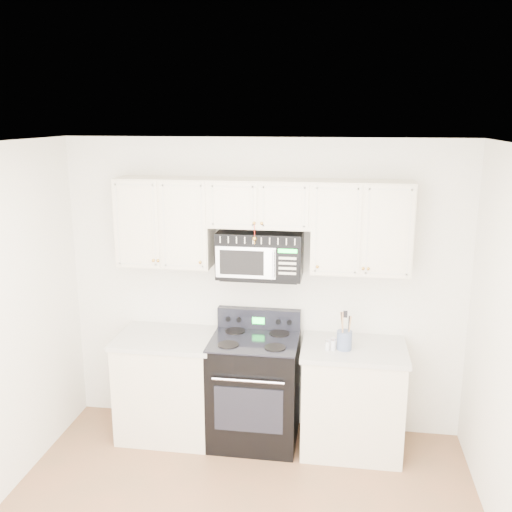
# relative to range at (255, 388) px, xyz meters

# --- Properties ---
(room) EXTENTS (3.51, 3.51, 2.61)m
(room) POSITION_rel_range_xyz_m (0.03, -1.44, 0.82)
(room) COLOR brown
(room) RESTS_ON ground
(base_cabinet_left) EXTENTS (0.86, 0.65, 0.92)m
(base_cabinet_left) POSITION_rel_range_xyz_m (-0.77, -0.00, -0.06)
(base_cabinet_left) COLOR beige
(base_cabinet_left) RESTS_ON ground
(base_cabinet_right) EXTENTS (0.86, 0.65, 0.92)m
(base_cabinet_right) POSITION_rel_range_xyz_m (0.83, -0.00, -0.06)
(base_cabinet_right) COLOR beige
(base_cabinet_right) RESTS_ON ground
(range) EXTENTS (0.74, 0.67, 1.11)m
(range) POSITION_rel_range_xyz_m (0.00, 0.00, 0.00)
(range) COLOR black
(range) RESTS_ON ground
(upper_cabinets) EXTENTS (2.44, 0.37, 0.75)m
(upper_cabinets) POSITION_rel_range_xyz_m (0.03, 0.15, 1.45)
(upper_cabinets) COLOR beige
(upper_cabinets) RESTS_ON ground
(microwave) EXTENTS (0.71, 0.40, 0.39)m
(microwave) POSITION_rel_range_xyz_m (0.03, 0.13, 1.16)
(microwave) COLOR black
(microwave) RESTS_ON ground
(utensil_crock) EXTENTS (0.12, 0.12, 0.33)m
(utensil_crock) POSITION_rel_range_xyz_m (0.75, -0.07, 0.52)
(utensil_crock) COLOR slate
(utensil_crock) RESTS_ON base_cabinet_right
(shaker_salt) EXTENTS (0.04, 0.04, 0.09)m
(shaker_salt) POSITION_rel_range_xyz_m (0.62, -0.11, 0.48)
(shaker_salt) COLOR silver
(shaker_salt) RESTS_ON base_cabinet_right
(shaker_pepper) EXTENTS (0.04, 0.04, 0.10)m
(shaker_pepper) POSITION_rel_range_xyz_m (0.66, -0.10, 0.49)
(shaker_pepper) COLOR silver
(shaker_pepper) RESTS_ON base_cabinet_right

